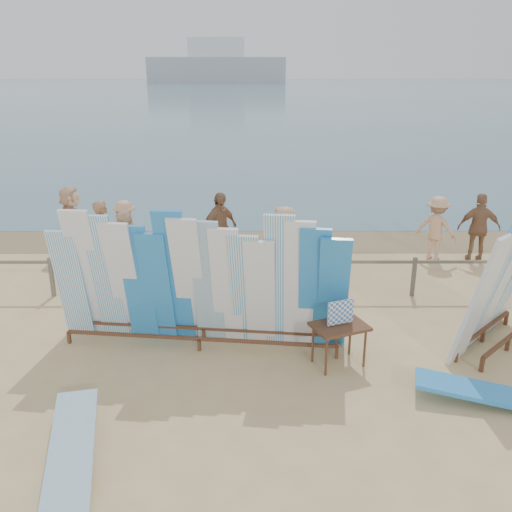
{
  "coord_description": "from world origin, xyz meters",
  "views": [
    {
      "loc": [
        0.49,
        -8.13,
        4.82
      ],
      "look_at": [
        0.51,
        2.72,
        1.04
      ],
      "focal_mm": 38.0,
      "sensor_mm": 36.0,
      "label": 1
    }
  ],
  "objects_px": {
    "flat_board_a": "(71,474)",
    "beachgoer_2": "(125,249)",
    "main_surfboard_rack": "(199,286)",
    "beachgoer_4": "(220,229)",
    "side_surfboard_rack": "(505,281)",
    "beachgoer_1": "(105,238)",
    "beach_chair_right": "(305,276)",
    "beachgoer_11": "(72,220)",
    "vendor_table": "(339,343)",
    "stroller": "(310,263)",
    "beachgoer_6": "(284,246)",
    "beachgoer_10": "(479,228)",
    "beachgoer_9": "(436,228)",
    "flat_board_d": "(507,406)",
    "beachgoer_3": "(125,231)",
    "beach_chair_left": "(277,270)"
  },
  "relations": [
    {
      "from": "flat_board_a",
      "to": "beachgoer_2",
      "type": "relative_size",
      "value": 1.52
    },
    {
      "from": "main_surfboard_rack",
      "to": "beachgoer_4",
      "type": "xyz_separation_m",
      "value": [
        0.09,
        4.41,
        -0.24
      ]
    },
    {
      "from": "side_surfboard_rack",
      "to": "beachgoer_1",
      "type": "xyz_separation_m",
      "value": [
        -8.01,
        3.7,
        -0.36
      ]
    },
    {
      "from": "beach_chair_right",
      "to": "beachgoer_11",
      "type": "relative_size",
      "value": 0.44
    },
    {
      "from": "vendor_table",
      "to": "stroller",
      "type": "distance_m",
      "value": 4.05
    },
    {
      "from": "beach_chair_right",
      "to": "stroller",
      "type": "xyz_separation_m",
      "value": [
        0.16,
        0.48,
        0.15
      ]
    },
    {
      "from": "flat_board_a",
      "to": "beachgoer_6",
      "type": "xyz_separation_m",
      "value": [
        2.98,
        6.29,
        0.94
      ]
    },
    {
      "from": "main_surfboard_rack",
      "to": "beachgoer_10",
      "type": "distance_m",
      "value": 8.17
    },
    {
      "from": "main_surfboard_rack",
      "to": "beach_chair_right",
      "type": "distance_m",
      "value": 3.72
    },
    {
      "from": "main_surfboard_rack",
      "to": "beachgoer_9",
      "type": "distance_m",
      "value": 7.45
    },
    {
      "from": "beachgoer_1",
      "to": "side_surfboard_rack",
      "type": "bearing_deg",
      "value": -115.41
    },
    {
      "from": "beachgoer_4",
      "to": "flat_board_d",
      "type": "bearing_deg",
      "value": -97.78
    },
    {
      "from": "beachgoer_10",
      "to": "beachgoer_9",
      "type": "bearing_deg",
      "value": 0.04
    },
    {
      "from": "flat_board_d",
      "to": "beachgoer_10",
      "type": "relative_size",
      "value": 1.49
    },
    {
      "from": "beachgoer_4",
      "to": "beachgoer_11",
      "type": "relative_size",
      "value": 1.0
    },
    {
      "from": "flat_board_a",
      "to": "beachgoer_3",
      "type": "relative_size",
      "value": 1.67
    },
    {
      "from": "beach_chair_right",
      "to": "beachgoer_9",
      "type": "relative_size",
      "value": 0.48
    },
    {
      "from": "beachgoer_2",
      "to": "beachgoer_9",
      "type": "bearing_deg",
      "value": 133.88
    },
    {
      "from": "flat_board_d",
      "to": "beachgoer_6",
      "type": "xyz_separation_m",
      "value": [
        -3.12,
        4.84,
        0.94
      ]
    },
    {
      "from": "flat_board_d",
      "to": "beach_chair_right",
      "type": "distance_m",
      "value": 5.47
    },
    {
      "from": "flat_board_d",
      "to": "beach_chair_right",
      "type": "xyz_separation_m",
      "value": [
        -2.63,
        4.79,
        0.24
      ]
    },
    {
      "from": "side_surfboard_rack",
      "to": "flat_board_d",
      "type": "distance_m",
      "value": 2.33
    },
    {
      "from": "beachgoer_2",
      "to": "main_surfboard_rack",
      "type": "bearing_deg",
      "value": 65.1
    },
    {
      "from": "flat_board_a",
      "to": "beachgoer_10",
      "type": "relative_size",
      "value": 1.49
    },
    {
      "from": "vendor_table",
      "to": "beach_chair_right",
      "type": "height_order",
      "value": "vendor_table"
    },
    {
      "from": "vendor_table",
      "to": "beachgoer_4",
      "type": "height_order",
      "value": "beachgoer_4"
    },
    {
      "from": "stroller",
      "to": "flat_board_a",
      "type": "bearing_deg",
      "value": -139.82
    },
    {
      "from": "flat_board_a",
      "to": "beachgoer_4",
      "type": "bearing_deg",
      "value": 67.35
    },
    {
      "from": "beachgoer_4",
      "to": "beachgoer_3",
      "type": "bearing_deg",
      "value": 130.05
    },
    {
      "from": "vendor_table",
      "to": "flat_board_a",
      "type": "xyz_separation_m",
      "value": [
        -3.72,
        -2.67,
        -0.4
      ]
    },
    {
      "from": "beachgoer_1",
      "to": "beachgoer_4",
      "type": "relative_size",
      "value": 0.99
    },
    {
      "from": "beach_chair_right",
      "to": "beachgoer_10",
      "type": "relative_size",
      "value": 0.45
    },
    {
      "from": "stroller",
      "to": "beachgoer_4",
      "type": "relative_size",
      "value": 0.51
    },
    {
      "from": "beachgoer_10",
      "to": "main_surfboard_rack",
      "type": "bearing_deg",
      "value": 44.0
    },
    {
      "from": "beachgoer_6",
      "to": "beachgoer_1",
      "type": "bearing_deg",
      "value": -89.86
    },
    {
      "from": "side_surfboard_rack",
      "to": "main_surfboard_rack",
      "type": "bearing_deg",
      "value": 135.69
    },
    {
      "from": "vendor_table",
      "to": "flat_board_d",
      "type": "bearing_deg",
      "value": -49.34
    },
    {
      "from": "side_surfboard_rack",
      "to": "beach_chair_left",
      "type": "distance_m",
      "value": 5.12
    },
    {
      "from": "beach_chair_right",
      "to": "beachgoer_4",
      "type": "distance_m",
      "value": 2.65
    },
    {
      "from": "stroller",
      "to": "beachgoer_6",
      "type": "relative_size",
      "value": 0.51
    },
    {
      "from": "flat_board_a",
      "to": "beach_chair_left",
      "type": "distance_m",
      "value": 7.1
    },
    {
      "from": "beachgoer_9",
      "to": "main_surfboard_rack",
      "type": "bearing_deg",
      "value": 74.82
    },
    {
      "from": "main_surfboard_rack",
      "to": "beachgoer_4",
      "type": "relative_size",
      "value": 2.82
    },
    {
      "from": "beachgoer_3",
      "to": "side_surfboard_rack",
      "type": "bearing_deg",
      "value": -77.15
    },
    {
      "from": "beach_chair_right",
      "to": "beachgoer_11",
      "type": "height_order",
      "value": "beachgoer_11"
    },
    {
      "from": "vendor_table",
      "to": "flat_board_a",
      "type": "relative_size",
      "value": 0.44
    },
    {
      "from": "beachgoer_1",
      "to": "flat_board_a",
      "type": "bearing_deg",
      "value": -169.91
    },
    {
      "from": "main_surfboard_rack",
      "to": "vendor_table",
      "type": "distance_m",
      "value": 2.62
    },
    {
      "from": "flat_board_d",
      "to": "beachgoer_11",
      "type": "distance_m",
      "value": 11.32
    },
    {
      "from": "beach_chair_left",
      "to": "beachgoer_6",
      "type": "distance_m",
      "value": 0.72
    }
  ]
}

